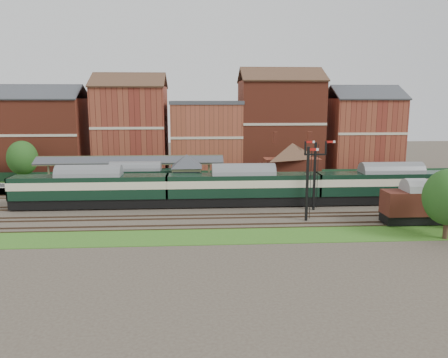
{
  "coord_description": "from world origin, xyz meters",
  "views": [
    {
      "loc": [
        -1.67,
        -51.86,
        12.91
      ],
      "look_at": [
        1.69,
        2.0,
        3.0
      ],
      "focal_mm": 35.0,
      "sensor_mm": 36.0,
      "label": 1
    }
  ],
  "objects": [
    {
      "name": "fence",
      "position": [
        0.0,
        18.0,
        0.75
      ],
      "size": [
        90.0,
        0.12,
        1.5
      ],
      "primitive_type": "cube",
      "color": "#193823",
      "rests_on": "ground"
    },
    {
      "name": "semaphore_siding",
      "position": [
        10.02,
        -7.0,
        4.16
      ],
      "size": [
        1.23,
        0.25,
        8.0
      ],
      "color": "black",
      "rests_on": "ground"
    },
    {
      "name": "tree_back",
      "position": [
        -28.33,
        16.01,
        4.04
      ],
      "size": [
        4.57,
        4.57,
        6.69
      ],
      "color": "#382619",
      "rests_on": "ground"
    },
    {
      "name": "town_backdrop",
      "position": [
        -0.18,
        25.0,
        7.0
      ],
      "size": [
        69.0,
        10.0,
        16.0
      ],
      "color": "brown",
      "rests_on": "ground"
    },
    {
      "name": "dmu_train",
      "position": [
        3.92,
        0.0,
        2.48
      ],
      "size": [
        55.23,
        2.9,
        4.24
      ],
      "color": "black",
      "rests_on": "ground"
    },
    {
      "name": "grass_front",
      "position": [
        0.0,
        -12.0,
        0.03
      ],
      "size": [
        90.0,
        5.0,
        0.06
      ],
      "primitive_type": "cube",
      "color": "#2D6619",
      "rests_on": "ground"
    },
    {
      "name": "semaphore_bracket",
      "position": [
        12.04,
        -2.5,
        4.63
      ],
      "size": [
        3.6,
        0.25,
        8.18
      ],
      "color": "black",
      "rests_on": "ground"
    },
    {
      "name": "ground",
      "position": [
        0.0,
        0.0,
        0.0
      ],
      "size": [
        160.0,
        160.0,
        0.0
      ],
      "primitive_type": "plane",
      "color": "#473D33",
      "rests_on": "ground"
    },
    {
      "name": "brick_hut",
      "position": [
        5.0,
        3.25,
        1.2
      ],
      "size": [
        3.2,
        2.64,
        2.94
      ],
      "color": "maroon",
      "rests_on": "ground"
    },
    {
      "name": "grass_back",
      "position": [
        0.0,
        16.0,
        0.03
      ],
      "size": [
        90.0,
        4.5,
        0.06
      ],
      "primitive_type": "cube",
      "color": "#2D6619",
      "rests_on": "ground"
    },
    {
      "name": "signal_box",
      "position": [
        -3.0,
        3.25,
        3.19
      ],
      "size": [
        5.4,
        5.4,
        6.0
      ],
      "color": "#576749",
      "rests_on": "ground"
    },
    {
      "name": "canopy",
      "position": [
        -11.0,
        9.75,
        4.58
      ],
      "size": [
        26.0,
        3.89,
        4.08
      ],
      "color": "brown",
      "rests_on": "platform"
    },
    {
      "name": "platform",
      "position": [
        -5.0,
        9.75,
        0.5
      ],
      "size": [
        55.0,
        3.4,
        1.0
      ],
      "primitive_type": "cube",
      "color": "#2D2D2D",
      "rests_on": "ground"
    },
    {
      "name": "platform_railcar",
      "position": [
        -9.92,
        6.5,
        2.23
      ],
      "size": [
        16.44,
        2.59,
        3.79
      ],
      "color": "black",
      "rests_on": "ground"
    },
    {
      "name": "goods_van_a",
      "position": [
        20.74,
        -9.0,
        2.12
      ],
      "size": [
        6.15,
        2.67,
        3.73
      ],
      "color": "black",
      "rests_on": "ground"
    },
    {
      "name": "station_building",
      "position": [
        12.0,
        9.75,
        3.96
      ],
      "size": [
        8.1,
        8.1,
        5.9
      ],
      "color": "brown",
      "rests_on": "platform"
    }
  ]
}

